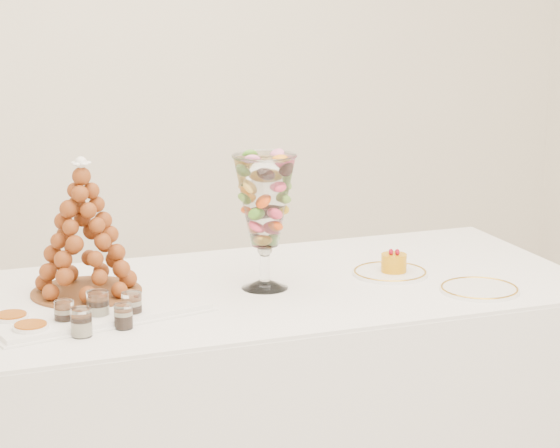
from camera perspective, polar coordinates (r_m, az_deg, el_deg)
name	(u,v)px	position (r m, az deg, el deg)	size (l,w,h in m)	color
buffet_table	(215,427)	(3.14, -3.41, -10.53)	(2.14, 0.95, 0.80)	white
lace_tray	(84,303)	(2.90, -10.19, -4.10)	(0.55, 0.41, 0.02)	white
macaron_vase	(265,203)	(2.96, -0.81, 1.11)	(0.17, 0.17, 0.37)	white
cake_plate	(390,273)	(3.17, 5.77, -2.56)	(0.22, 0.22, 0.01)	white
spare_plate	(479,289)	(3.04, 10.37, -3.38)	(0.22, 0.22, 0.01)	white
verrine_a	(64,314)	(2.75, -11.21, -4.62)	(0.05, 0.05, 0.07)	white
verrine_b	(98,306)	(2.78, -9.50, -4.26)	(0.06, 0.06, 0.08)	white
verrine_c	(132,306)	(2.78, -7.75, -4.26)	(0.05, 0.05, 0.07)	white
verrine_d	(81,322)	(2.68, -10.34, -5.08)	(0.05, 0.05, 0.07)	white
verrine_e	(123,316)	(2.72, -8.18, -4.79)	(0.05, 0.05, 0.06)	white
ramekin_back	(11,320)	(2.79, -13.86, -4.91)	(0.09, 0.09, 0.03)	white
ramekin_front	(31,330)	(2.71, -12.89, -5.44)	(0.09, 0.09, 0.03)	white
croquembouche	(84,228)	(2.91, -10.22, -0.20)	(0.30, 0.30, 0.37)	brown
mousse_cake	(394,262)	(3.16, 5.97, -2.01)	(0.07, 0.07, 0.06)	orange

